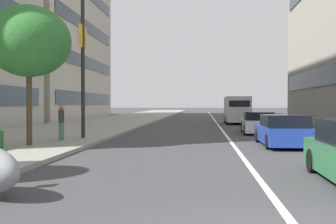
{
  "coord_description": "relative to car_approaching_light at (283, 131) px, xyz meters",
  "views": [
    {
      "loc": [
        -4.65,
        1.35,
        1.8
      ],
      "look_at": [
        11.46,
        2.73,
        1.49
      ],
      "focal_mm": 43.26,
      "sensor_mm": 36.0,
      "label": 1
    }
  ],
  "objects": [
    {
      "name": "sidewalk_right_plaza",
      "position": [
        16.88,
        12.61,
        -0.55
      ],
      "size": [
        160.0,
        8.9,
        0.15
      ],
      "primitive_type": "cube",
      "color": "gray",
      "rests_on": "ground"
    },
    {
      "name": "lane_centre_stripe",
      "position": [
        21.88,
        2.12,
        -0.62
      ],
      "size": [
        110.0,
        0.16,
        0.01
      ],
      "primitive_type": "cube",
      "color": "silver",
      "rests_on": "ground"
    },
    {
      "name": "car_approaching_light",
      "position": [
        0.0,
        0.0,
        0.0
      ],
      "size": [
        4.64,
        1.94,
        1.35
      ],
      "rotation": [
        0.0,
        0.0,
        0.0
      ],
      "color": "navy",
      "rests_on": "ground"
    },
    {
      "name": "car_far_down_avenue",
      "position": [
        7.54,
        0.06,
        -0.01
      ],
      "size": [
        4.74,
        2.07,
        1.32
      ],
      "rotation": [
        0.0,
        0.0,
        -0.04
      ],
      "color": "silver",
      "rests_on": "ground"
    },
    {
      "name": "delivery_van_ahead",
      "position": [
        19.78,
        0.32,
        0.7
      ],
      "size": [
        5.5,
        2.21,
        2.48
      ],
      "rotation": [
        0.0,
        0.0,
        -0.01
      ],
      "color": "#B7B7BC",
      "rests_on": "ground"
    },
    {
      "name": "street_lamp_with_banners",
      "position": [
        1.59,
        8.92,
        4.57
      ],
      "size": [
        1.26,
        2.73,
        8.34
      ],
      "color": "#232326",
      "rests_on": "sidewalk_right_plaza"
    },
    {
      "name": "street_tree_far_plaza",
      "position": [
        -2.09,
        10.41,
        3.68
      ],
      "size": [
        3.35,
        3.35,
        5.59
      ],
      "color": "#473323",
      "rests_on": "sidewalk_right_plaza"
    },
    {
      "name": "pedestrian_on_plaza",
      "position": [
        0.22,
        9.92,
        0.32
      ],
      "size": [
        0.46,
        0.38,
        1.59
      ],
      "rotation": [
        0.0,
        0.0,
        1.9
      ],
      "color": "#3F724C",
      "rests_on": "sidewalk_right_plaza"
    }
  ]
}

